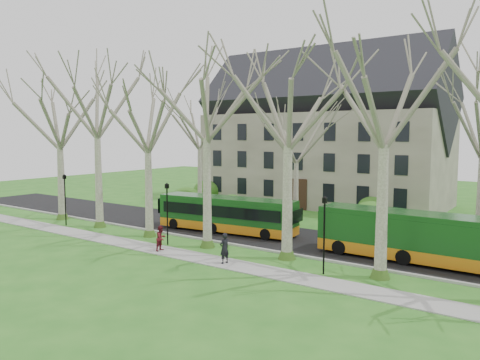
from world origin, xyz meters
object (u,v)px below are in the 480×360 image
(pedestrian_a, at_px, (224,248))
(pedestrian_b, at_px, (161,238))
(bus_follow, at_px, (421,237))
(bus_lead, at_px, (226,214))

(pedestrian_a, height_order, pedestrian_b, pedestrian_a)
(bus_follow, xyz_separation_m, pedestrian_b, (-14.79, -7.04, -0.72))
(bus_follow, relative_size, pedestrian_b, 7.45)
(bus_follow, xyz_separation_m, pedestrian_a, (-9.50, -7.04, -0.63))
(bus_follow, bearing_deg, bus_lead, 179.72)
(pedestrian_a, bearing_deg, bus_lead, -133.12)
(bus_lead, distance_m, pedestrian_b, 7.34)
(bus_lead, bearing_deg, pedestrian_b, -95.29)
(bus_lead, height_order, bus_follow, bus_follow)
(bus_lead, bearing_deg, pedestrian_a, -59.70)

